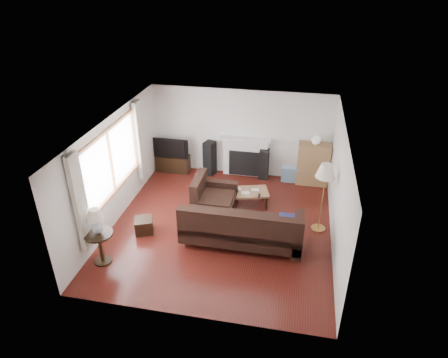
% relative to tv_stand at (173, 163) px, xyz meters
% --- Properties ---
extents(room, '(5.10, 5.60, 2.54)m').
position_rel_tv_stand_xyz_m(room, '(1.96, -2.50, 1.01)').
color(room, '#4D1611').
rests_on(room, ground).
extents(window, '(0.12, 2.74, 1.54)m').
position_rel_tv_stand_xyz_m(window, '(-0.49, -2.70, 1.31)').
color(window, brown).
rests_on(window, room).
extents(curtain_near, '(0.10, 0.35, 2.10)m').
position_rel_tv_stand_xyz_m(curtain_near, '(-0.44, -4.22, 1.16)').
color(curtain_near, beige).
rests_on(curtain_near, room).
extents(curtain_far, '(0.10, 0.35, 2.10)m').
position_rel_tv_stand_xyz_m(curtain_far, '(-0.44, -1.18, 1.16)').
color(curtain_far, beige).
rests_on(curtain_far, room).
extents(fireplace, '(1.40, 0.26, 1.15)m').
position_rel_tv_stand_xyz_m(fireplace, '(2.11, 0.14, 0.34)').
color(fireplace, white).
rests_on(fireplace, room).
extents(tv_stand, '(0.94, 0.42, 0.47)m').
position_rel_tv_stand_xyz_m(tv_stand, '(0.00, 0.00, 0.00)').
color(tv_stand, black).
rests_on(tv_stand, ground).
extents(television, '(1.02, 0.13, 0.59)m').
position_rel_tv_stand_xyz_m(television, '(0.00, 0.00, 0.53)').
color(television, black).
rests_on(television, tv_stand).
extents(speaker_left, '(0.36, 0.40, 1.00)m').
position_rel_tv_stand_xyz_m(speaker_left, '(1.10, 0.02, 0.26)').
color(speaker_left, black).
rests_on(speaker_left, ground).
extents(speaker_right, '(0.26, 0.30, 0.89)m').
position_rel_tv_stand_xyz_m(speaker_right, '(2.66, 0.05, 0.21)').
color(speaker_right, black).
rests_on(speaker_right, ground).
extents(bookshelf, '(0.86, 0.41, 1.18)m').
position_rel_tv_stand_xyz_m(bookshelf, '(4.00, 0.02, 0.36)').
color(bookshelf, '#987146').
rests_on(bookshelf, ground).
extents(globe_lamp, '(0.24, 0.24, 0.24)m').
position_rel_tv_stand_xyz_m(globe_lamp, '(4.00, 0.02, 1.07)').
color(globe_lamp, white).
rests_on(globe_lamp, bookshelf).
extents(sectional_sofa, '(2.83, 2.07, 0.91)m').
position_rel_tv_stand_xyz_m(sectional_sofa, '(2.51, -2.99, 0.22)').
color(sectional_sofa, black).
rests_on(sectional_sofa, ground).
extents(coffee_table, '(1.23, 0.88, 0.43)m').
position_rel_tv_stand_xyz_m(coffee_table, '(2.38, -1.52, -0.02)').
color(coffee_table, brown).
rests_on(coffee_table, ground).
extents(footstool, '(0.52, 0.52, 0.34)m').
position_rel_tv_stand_xyz_m(footstool, '(0.26, -3.05, -0.07)').
color(footstool, black).
rests_on(footstool, ground).
extents(floor_lamp, '(0.47, 0.47, 1.68)m').
position_rel_tv_stand_xyz_m(floor_lamp, '(4.18, -2.17, 0.60)').
color(floor_lamp, '#B3813E').
rests_on(floor_lamp, ground).
extents(side_table, '(0.58, 0.58, 0.72)m').
position_rel_tv_stand_xyz_m(side_table, '(-0.19, -4.20, 0.13)').
color(side_table, black).
rests_on(side_table, ground).
extents(table_lamp, '(0.34, 0.34, 0.55)m').
position_rel_tv_stand_xyz_m(table_lamp, '(-0.19, -4.20, 0.76)').
color(table_lamp, silver).
rests_on(table_lamp, side_table).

